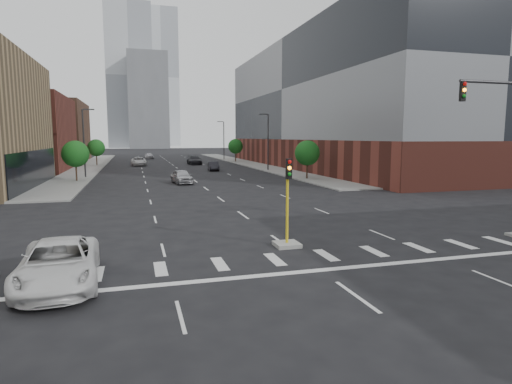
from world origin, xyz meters
name	(u,v)px	position (x,y,z in m)	size (l,w,h in m)	color
ground	(390,320)	(0.00, 0.00, 0.00)	(400.00, 400.00, 0.00)	black
sidewalk_left_far	(91,166)	(-15.00, 74.00, 0.07)	(5.00, 92.00, 0.15)	gray
sidewalk_right_far	(247,163)	(15.00, 74.00, 0.07)	(5.00, 92.00, 0.15)	gray
building_left_far_a	(0,133)	(-27.50, 66.00, 6.00)	(20.00, 22.00, 12.00)	brown
building_left_far_b	(36,132)	(-27.50, 92.00, 6.50)	(20.00, 24.00, 13.00)	brown
building_right_main	(345,106)	(29.50, 60.00, 11.00)	(24.00, 70.00, 22.00)	brown
tower_left	(130,78)	(-8.00, 220.00, 35.00)	(22.00, 22.00, 70.00)	#B2B7BC
tower_right	(161,79)	(10.00, 260.00, 40.00)	(20.00, 20.00, 80.00)	#B2B7BC
tower_mid	(148,101)	(0.00, 200.00, 22.00)	(18.00, 18.00, 44.00)	slate
median_traffic_signal	(287,227)	(0.00, 8.97, 0.97)	(1.20, 1.20, 4.40)	#999993
streetlight_right_a	(268,140)	(13.41, 55.00, 5.01)	(1.60, 0.22, 9.07)	#2D2D30
streetlight_right_b	(223,139)	(13.41, 90.00, 5.01)	(1.60, 0.22, 9.07)	#2D2D30
streetlight_left	(84,140)	(-13.41, 50.00, 5.01)	(1.60, 0.22, 9.07)	#2D2D30
tree_left_near	(75,154)	(-14.00, 45.00, 3.39)	(3.20, 3.20, 4.85)	#382619
tree_left_far	(96,148)	(-14.00, 75.00, 3.39)	(3.20, 3.20, 4.85)	#382619
tree_right_near	(307,153)	(14.00, 40.00, 3.39)	(3.20, 3.20, 4.85)	#382619
tree_right_far	(236,146)	(14.00, 80.00, 3.39)	(3.20, 3.20, 4.85)	#382619
car_near_left	(182,177)	(-1.91, 39.72, 0.82)	(1.95, 4.84, 1.65)	#ACADB1
car_mid_right	(213,166)	(5.10, 57.73, 0.74)	(1.57, 4.51, 1.49)	black
car_far_left	(139,161)	(-6.39, 73.44, 0.81)	(2.70, 5.85, 1.63)	silver
car_deep_right	(194,160)	(4.22, 74.15, 0.86)	(2.40, 5.90, 1.71)	black
car_distant	(149,156)	(-3.66, 98.97, 0.77)	(1.81, 4.49, 1.53)	#B8B7BD
parked_minivan	(59,264)	(-10.00, 6.00, 0.82)	(2.71, 5.89, 1.64)	white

